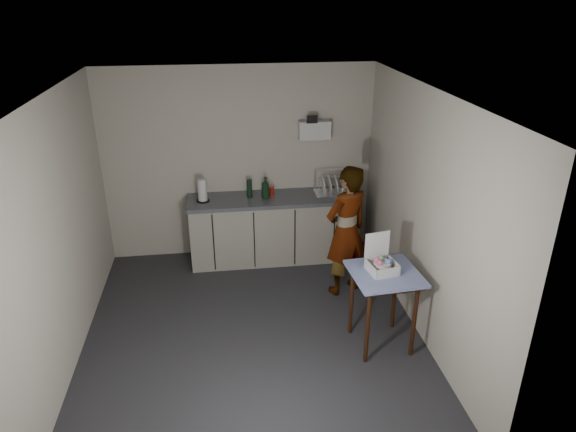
{
  "coord_description": "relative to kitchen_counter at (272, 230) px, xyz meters",
  "views": [
    {
      "loc": [
        -0.25,
        -4.62,
        3.46
      ],
      "look_at": [
        0.45,
        0.45,
        1.18
      ],
      "focal_mm": 32.0,
      "sensor_mm": 36.0,
      "label": 1
    }
  ],
  "objects": [
    {
      "name": "ground",
      "position": [
        -0.4,
        -1.7,
        -0.43
      ],
      "size": [
        4.0,
        4.0,
        0.0
      ],
      "primitive_type": "plane",
      "color": "#2D2C32",
      "rests_on": "ground"
    },
    {
      "name": "wall_back",
      "position": [
        -0.4,
        0.29,
        0.87
      ],
      "size": [
        3.6,
        0.02,
        2.6
      ],
      "primitive_type": "cube",
      "color": "beige",
      "rests_on": "ground"
    },
    {
      "name": "wall_right",
      "position": [
        1.39,
        -1.7,
        0.87
      ],
      "size": [
        0.02,
        4.0,
        2.6
      ],
      "primitive_type": "cube",
      "color": "beige",
      "rests_on": "ground"
    },
    {
      "name": "wall_left",
      "position": [
        -2.19,
        -1.7,
        0.87
      ],
      "size": [
        0.02,
        4.0,
        2.6
      ],
      "primitive_type": "cube",
      "color": "beige",
      "rests_on": "ground"
    },
    {
      "name": "ceiling",
      "position": [
        -0.4,
        -1.7,
        2.17
      ],
      "size": [
        3.6,
        4.0,
        0.01
      ],
      "primitive_type": "cube",
      "color": "white",
      "rests_on": "wall_back"
    },
    {
      "name": "kitchen_counter",
      "position": [
        0.0,
        0.0,
        0.0
      ],
      "size": [
        2.24,
        0.62,
        0.91
      ],
      "color": "black",
      "rests_on": "ground"
    },
    {
      "name": "wall_shelf",
      "position": [
        0.6,
        0.22,
        1.32
      ],
      "size": [
        0.42,
        0.18,
        0.37
      ],
      "color": "white",
      "rests_on": "ground"
    },
    {
      "name": "side_table",
      "position": [
        0.92,
        -2.05,
        0.33
      ],
      "size": [
        0.72,
        0.72,
        0.87
      ],
      "rotation": [
        0.0,
        0.0,
        0.08
      ],
      "color": "#34170B",
      "rests_on": "ground"
    },
    {
      "name": "standing_man",
      "position": [
        0.79,
        -0.96,
        0.39
      ],
      "size": [
        0.71,
        0.62,
        1.63
      ],
      "primitive_type": "imported",
      "rotation": [
        0.0,
        0.0,
        3.61
      ],
      "color": "#B2A593",
      "rests_on": "ground"
    },
    {
      "name": "soap_bottle",
      "position": [
        -0.09,
        -0.03,
        0.63
      ],
      "size": [
        0.15,
        0.15,
        0.3
      ],
      "primitive_type": "imported",
      "rotation": [
        0.0,
        0.0,
        0.4
      ],
      "color": "black",
      "rests_on": "kitchen_counter"
    },
    {
      "name": "soda_can",
      "position": [
        0.0,
        0.05,
        0.54
      ],
      "size": [
        0.06,
        0.06,
        0.12
      ],
      "primitive_type": "cylinder",
      "color": "red",
      "rests_on": "kitchen_counter"
    },
    {
      "name": "dark_bottle",
      "position": [
        -0.29,
        0.05,
        0.6
      ],
      "size": [
        0.07,
        0.07,
        0.24
      ],
      "primitive_type": "cylinder",
      "color": "black",
      "rests_on": "kitchen_counter"
    },
    {
      "name": "paper_towel",
      "position": [
        -0.91,
        -0.02,
        0.63
      ],
      "size": [
        0.17,
        0.17,
        0.3
      ],
      "color": "black",
      "rests_on": "kitchen_counter"
    },
    {
      "name": "dish_rack",
      "position": [
        0.8,
        0.01,
        0.55
      ],
      "size": [
        0.44,
        0.33,
        0.31
      ],
      "color": "white",
      "rests_on": "kitchen_counter"
    },
    {
      "name": "bakery_box",
      "position": [
        0.88,
        -2.01,
        0.52
      ],
      "size": [
        0.31,
        0.32,
        0.38
      ],
      "rotation": [
        0.0,
        0.0,
        0.17
      ],
      "color": "white",
      "rests_on": "side_table"
    }
  ]
}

